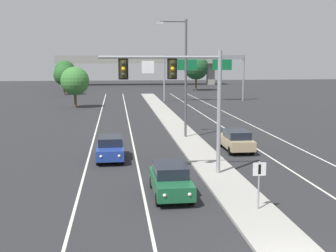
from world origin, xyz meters
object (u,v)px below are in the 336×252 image
at_px(car_oncoming_green, 171,180).
at_px(car_oncoming_blue, 110,148).
at_px(median_sign_post, 259,178).
at_px(highway_sign_gantry, 205,63).
at_px(street_lamp_median, 183,71).
at_px(tree_far_left_a, 75,81).
at_px(car_receding_tan, 236,140).
at_px(overhead_signal_mast, 181,86).
at_px(tree_far_left_b, 64,75).
at_px(tree_far_right_a, 196,67).
at_px(tree_far_left_c, 65,71).

xyz_separation_m(car_oncoming_green, car_oncoming_blue, (-3.12, 8.53, 0.00)).
bearing_deg(median_sign_post, highway_sign_gantry, 81.37).
xyz_separation_m(car_oncoming_blue, highway_sign_gantry, (14.67, 40.76, 5.34)).
relative_size(street_lamp_median, tree_far_left_a, 1.73).
bearing_deg(car_receding_tan, overhead_signal_mast, -127.32).
bearing_deg(car_oncoming_blue, median_sign_post, -59.54).
height_order(median_sign_post, tree_far_left_b, tree_far_left_b).
bearing_deg(highway_sign_gantry, tree_far_left_b, 146.29).
bearing_deg(highway_sign_gantry, street_lamp_median, -104.34).
bearing_deg(median_sign_post, tree_far_right_a, 81.84).
bearing_deg(car_oncoming_blue, highway_sign_gantry, 70.20).
bearing_deg(tree_far_left_c, tree_far_left_a, -81.68).
relative_size(overhead_signal_mast, tree_far_left_b, 1.25).
bearing_deg(overhead_signal_mast, highway_sign_gantry, 77.08).
bearing_deg(car_oncoming_green, tree_far_left_a, 101.29).
distance_m(tree_far_right_a, tree_far_left_b, 28.31).
relative_size(car_oncoming_green, tree_far_left_b, 0.78).
bearing_deg(overhead_signal_mast, car_oncoming_blue, 130.32).
relative_size(overhead_signal_mast, tree_far_left_a, 1.25).
bearing_deg(tree_far_left_a, overhead_signal_mast, -76.17).
height_order(tree_far_right_a, tree_far_left_b, tree_far_right_a).
relative_size(highway_sign_gantry, tree_far_right_a, 1.72).
relative_size(overhead_signal_mast, median_sign_post, 3.27).
bearing_deg(tree_far_left_a, car_receding_tan, -65.16).
bearing_deg(car_oncoming_green, overhead_signal_mast, 73.49).
bearing_deg(car_receding_tan, tree_far_left_c, 106.34).
height_order(car_oncoming_blue, tree_far_left_c, tree_far_left_c).
bearing_deg(car_oncoming_blue, car_oncoming_green, -69.90).
relative_size(car_oncoming_blue, tree_far_left_b, 0.78).
xyz_separation_m(tree_far_right_a, tree_far_left_b, (-27.07, -8.18, -1.29)).
relative_size(median_sign_post, car_oncoming_green, 0.49).
relative_size(car_receding_tan, tree_far_left_b, 0.78).
xyz_separation_m(highway_sign_gantry, tree_far_left_c, (-25.25, 29.04, -1.90)).
relative_size(street_lamp_median, tree_far_right_a, 1.30).
relative_size(car_receding_tan, highway_sign_gantry, 0.34).
bearing_deg(median_sign_post, tree_far_left_a, 104.97).
height_order(street_lamp_median, tree_far_left_c, street_lamp_median).
relative_size(median_sign_post, tree_far_left_b, 0.38).
relative_size(street_lamp_median, car_oncoming_blue, 2.23).
xyz_separation_m(car_oncoming_green, highway_sign_gantry, (11.55, 49.30, 5.34)).
height_order(overhead_signal_mast, street_lamp_median, street_lamp_median).
bearing_deg(tree_far_right_a, car_receding_tan, -97.53).
bearing_deg(street_lamp_median, highway_sign_gantry, 75.66).
bearing_deg(tree_far_right_a, overhead_signal_mast, -100.94).
xyz_separation_m(overhead_signal_mast, tree_far_left_c, (-14.76, 74.74, -1.06)).
bearing_deg(tree_far_left_c, highway_sign_gantry, -49.00).
distance_m(overhead_signal_mast, car_receding_tan, 9.64).
bearing_deg(car_oncoming_blue, tree_far_right_a, 74.75).
height_order(street_lamp_median, car_oncoming_blue, street_lamp_median).
bearing_deg(tree_far_right_a, tree_far_left_a, -126.03).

